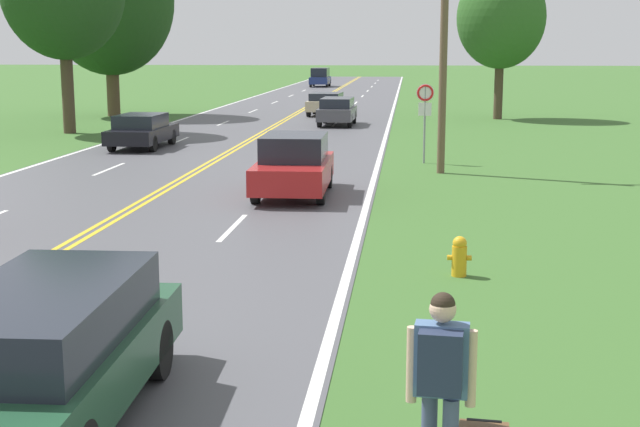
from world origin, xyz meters
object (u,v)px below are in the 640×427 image
(fire_hydrant, at_px, (459,256))
(tree_behind_sign, at_px, (501,18))
(car_red_sedan_mid_near, at_px, (294,165))
(car_champagne_hatchback_distant, at_px, (326,103))
(hitchhiker_person, at_px, (441,371))
(car_dark_green_suv_nearest, at_px, (46,351))
(traffic_sign, at_px, (425,103))
(car_dark_grey_hatchback_receding, at_px, (337,110))
(car_dark_blue_van_horizon, at_px, (320,77))
(car_black_sedan_mid_far, at_px, (142,130))
(tree_mid_treeline, at_px, (109,1))

(fire_hydrant, relative_size, tree_behind_sign, 0.08)
(fire_hydrant, xyz_separation_m, car_red_sedan_mid_near, (-3.94, 8.23, 0.46))
(tree_behind_sign, height_order, car_champagne_hatchback_distant, tree_behind_sign)
(hitchhiker_person, height_order, car_dark_green_suv_nearest, hitchhiker_person)
(traffic_sign, relative_size, car_dark_grey_hatchback_receding, 0.68)
(car_dark_blue_van_horizon, bearing_deg, car_black_sedan_mid_far, 178.58)
(hitchhiker_person, height_order, tree_mid_treeline, tree_mid_treeline)
(car_red_sedan_mid_near, xyz_separation_m, car_dark_grey_hatchback_receding, (-0.60, 21.79, -0.05))
(hitchhiker_person, xyz_separation_m, car_black_sedan_mid_far, (-10.73, 26.56, -0.41))
(hitchhiker_person, relative_size, car_dark_grey_hatchback_receding, 0.46)
(tree_mid_treeline, height_order, car_dark_green_suv_nearest, tree_mid_treeline)
(hitchhiker_person, xyz_separation_m, tree_mid_treeline, (-17.31, 42.76, 5.38))
(tree_behind_sign, xyz_separation_m, tree_mid_treeline, (-21.87, 0.08, 1.00))
(car_black_sedan_mid_far, distance_m, car_champagne_hatchback_distant, 18.64)
(tree_mid_treeline, relative_size, car_dark_blue_van_horizon, 2.31)
(car_black_sedan_mid_far, bearing_deg, car_dark_blue_van_horizon, -1.31)
(fire_hydrant, bearing_deg, car_red_sedan_mid_near, 115.56)
(car_dark_green_suv_nearest, distance_m, car_black_sedan_mid_far, 26.51)
(car_dark_blue_van_horizon, bearing_deg, tree_mid_treeline, 168.74)
(fire_hydrant, distance_m, car_champagne_hatchback_distant, 37.13)
(tree_behind_sign, distance_m, car_dark_blue_van_horizon, 42.75)
(hitchhiker_person, bearing_deg, car_dark_green_suv_nearest, 82.31)
(traffic_sign, xyz_separation_m, car_dark_grey_hatchback_receding, (-4.16, 14.70, -1.27))
(car_dark_green_suv_nearest, bearing_deg, car_dark_grey_hatchback_receding, 178.09)
(tree_behind_sign, distance_m, car_dark_green_suv_nearest, 42.87)
(car_champagne_hatchback_distant, bearing_deg, hitchhiker_person, 8.98)
(tree_behind_sign, xyz_separation_m, car_dark_green_suv_nearest, (-8.54, -41.75, -4.66))
(tree_mid_treeline, height_order, car_champagne_hatchback_distant, tree_mid_treeline)
(fire_hydrant, height_order, car_red_sedan_mid_near, car_red_sedan_mid_near)
(car_black_sedan_mid_far, bearing_deg, car_dark_grey_hatchback_receding, -31.26)
(traffic_sign, relative_size, tree_behind_sign, 0.33)
(hitchhiker_person, xyz_separation_m, car_champagne_hatchback_distant, (-5.12, 44.34, -0.37))
(traffic_sign, height_order, car_red_sedan_mid_near, traffic_sign)
(tree_mid_treeline, relative_size, car_black_sedan_mid_far, 2.44)
(tree_behind_sign, height_order, car_black_sedan_mid_far, tree_behind_sign)
(car_dark_green_suv_nearest, bearing_deg, traffic_sign, 167.37)
(hitchhiker_person, height_order, car_red_sedan_mid_near, hitchhiker_person)
(tree_behind_sign, height_order, car_red_sedan_mid_near, tree_behind_sign)
(tree_mid_treeline, distance_m, car_black_sedan_mid_far, 18.42)
(car_dark_green_suv_nearest, xyz_separation_m, car_champagne_hatchback_distant, (-1.14, 43.41, -0.09))
(car_black_sedan_mid_far, bearing_deg, hitchhiker_person, -157.87)
(fire_hydrant, relative_size, car_black_sedan_mid_far, 0.16)
(car_black_sedan_mid_far, height_order, car_dark_blue_van_horizon, car_dark_blue_van_horizon)
(fire_hydrant, relative_size, car_red_sedan_mid_near, 0.16)
(tree_behind_sign, distance_m, car_dark_grey_hatchback_receding, 10.95)
(tree_mid_treeline, height_order, car_dark_blue_van_horizon, tree_mid_treeline)
(tree_behind_sign, relative_size, car_red_sedan_mid_near, 1.87)
(hitchhiker_person, distance_m, car_dark_green_suv_nearest, 4.09)
(car_dark_grey_hatchback_receding, distance_m, car_champagne_hatchback_distant, 6.76)
(hitchhiker_person, distance_m, car_dark_grey_hatchback_receding, 37.88)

